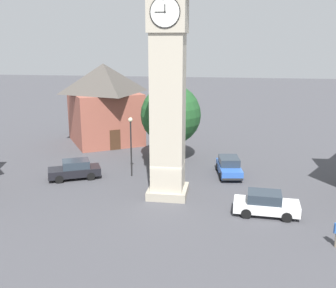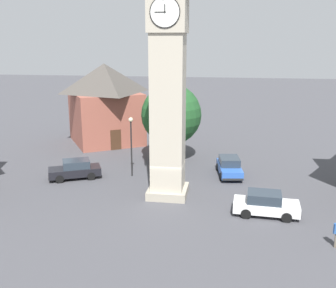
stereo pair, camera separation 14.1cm
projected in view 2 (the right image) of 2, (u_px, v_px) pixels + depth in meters
ground_plane at (168, 195)px, 28.47m from camera, size 200.00×200.00×0.00m
clock_tower at (168, 28)px, 25.55m from camera, size 3.35×3.35×19.91m
car_blue_kerb at (229, 167)px, 32.55m from camera, size 2.28×4.33×1.53m
car_silver_kerb at (266, 204)px, 25.02m from camera, size 4.23×2.01×1.53m
car_red_corner at (75, 169)px, 31.85m from camera, size 4.45×3.29×1.53m
tree at (171, 115)px, 35.98m from camera, size 5.54×5.54×7.10m
building_shop_left at (105, 103)px, 42.76m from camera, size 10.19×10.41×8.58m
lamp_post at (131, 137)px, 31.79m from camera, size 0.36×0.36×4.92m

